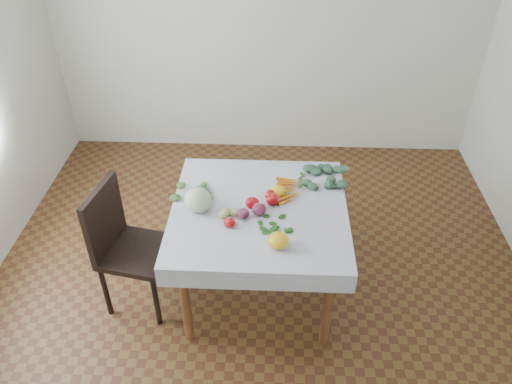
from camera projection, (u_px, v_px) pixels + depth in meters
ground at (259, 289)px, 3.65m from camera, size 4.00×4.00×0.00m
back_wall at (268, 15)px, 4.43m from camera, size 4.00×0.04×2.70m
table at (259, 221)px, 3.25m from camera, size 1.00×1.00×0.75m
tablecloth at (259, 209)px, 3.19m from camera, size 1.12×1.12×0.01m
chair at (123, 241)px, 3.27m from camera, size 0.50×0.50×0.94m
cabbage at (198, 200)px, 3.14m from camera, size 0.20×0.20×0.16m
tomato_a at (252, 203)px, 3.18m from camera, size 0.11×0.11×0.08m
tomato_b at (270, 195)px, 3.26m from camera, size 0.10×0.10×0.07m
tomato_c at (229, 222)px, 3.04m from camera, size 0.10×0.10×0.06m
tomato_d at (273, 199)px, 3.21m from camera, size 0.10×0.10×0.08m
heirloom_back at (278, 191)px, 3.28m from camera, size 0.13×0.13×0.07m
heirloom_front at (279, 240)px, 2.89m from camera, size 0.16×0.16×0.09m
onion_a at (243, 214)px, 3.10m from camera, size 0.10×0.10×0.06m
onion_b at (259, 209)px, 3.13m from camera, size 0.11×0.11×0.07m
tomatillo_cluster at (233, 216)px, 3.10m from camera, size 0.15×0.09×0.04m
carrot_bunch at (290, 189)px, 3.34m from camera, size 0.18×0.31×0.03m
kale_bunch at (324, 178)px, 3.43m from camera, size 0.30×0.28×0.04m
basil_bunch at (277, 225)px, 3.06m from camera, size 0.22×0.19×0.01m
dill_bunch at (195, 192)px, 3.31m from camera, size 0.24×0.24×0.03m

